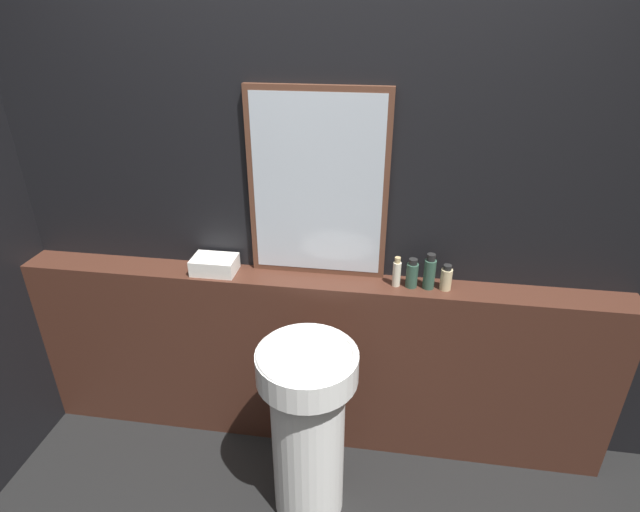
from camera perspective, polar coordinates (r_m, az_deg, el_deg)
wall_back at (r=2.27m, az=-0.25°, el=5.51°), size 8.00×0.06×2.50m
vanity_counter at (r=2.56m, az=-0.64°, el=-11.91°), size 2.84×0.18×0.95m
pedestal_sink at (r=2.23m, az=-1.39°, el=-18.79°), size 0.41×0.41×0.87m
mirror at (r=2.18m, az=-0.27°, el=7.95°), size 0.61×0.03×0.84m
towel_stack at (r=2.39m, az=-11.95°, el=-0.98°), size 0.20×0.14×0.07m
shampoo_bottle at (r=2.24m, az=8.76°, el=-1.89°), size 0.04×0.04×0.14m
conditioner_bottle at (r=2.24m, az=10.47°, el=-2.03°), size 0.05×0.05×0.14m
lotion_bottle at (r=2.24m, az=12.41°, el=-1.86°), size 0.05×0.05×0.17m
body_wash_bottle at (r=2.26m, az=14.22°, el=-2.47°), size 0.05×0.05×0.12m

